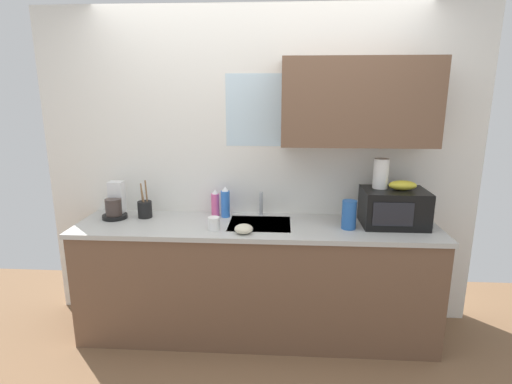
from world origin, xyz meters
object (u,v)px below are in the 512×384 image
at_px(microwave, 394,208).
at_px(cereal_canister, 349,215).
at_px(banana_bunch, 403,185).
at_px(small_bowl, 244,229).
at_px(dish_soap_bottle_pink, 215,204).
at_px(mug_white, 214,223).
at_px(paper_towel_roll, 381,174).
at_px(utensil_crock, 145,209).
at_px(coffee_maker, 115,204).
at_px(dish_soap_bottle_blue, 225,203).

distance_m(microwave, cereal_canister, 0.35).
height_order(banana_bunch, small_bowl, banana_bunch).
height_order(microwave, dish_soap_bottle_pink, microwave).
height_order(mug_white, small_bowl, mug_white).
xyz_separation_m(paper_towel_roll, utensil_crock, (-1.80, 0.02, -0.31)).
bearing_deg(small_bowl, mug_white, 164.74).
relative_size(dish_soap_bottle_pink, cereal_canister, 1.03).
xyz_separation_m(paper_towel_roll, dish_soap_bottle_pink, (-1.25, 0.10, -0.28)).
distance_m(coffee_maker, mug_white, 0.86).
xyz_separation_m(dish_soap_bottle_pink, cereal_canister, (1.01, -0.25, 0.00)).
distance_m(microwave, dish_soap_bottle_blue, 1.27).
bearing_deg(small_bowl, dish_soap_bottle_pink, 123.51).
relative_size(cereal_canister, small_bowl, 1.61).
bearing_deg(paper_towel_roll, cereal_canister, -147.99).
distance_m(dish_soap_bottle_blue, cereal_canister, 0.96).
height_order(coffee_maker, mug_white, coffee_maker).
distance_m(dish_soap_bottle_pink, mug_white, 0.35).
height_order(cereal_canister, mug_white, cereal_canister).
distance_m(cereal_canister, small_bowl, 0.77).
bearing_deg(microwave, mug_white, -171.80).
xyz_separation_m(cereal_canister, utensil_crock, (-1.56, 0.17, -0.03)).
height_order(utensil_crock, small_bowl, utensil_crock).
bearing_deg(small_bowl, cereal_canister, 11.34).
bearing_deg(cereal_canister, utensil_crock, 173.78).
xyz_separation_m(banana_bunch, dish_soap_bottle_blue, (-1.32, 0.13, -0.19)).
height_order(coffee_maker, cereal_canister, coffee_maker).
bearing_deg(cereal_canister, dish_soap_bottle_pink, 166.18).
relative_size(microwave, banana_bunch, 2.30).
relative_size(banana_bunch, paper_towel_roll, 0.91).
distance_m(microwave, coffee_maker, 2.13).
distance_m(banana_bunch, paper_towel_roll, 0.18).
distance_m(paper_towel_roll, coffee_maker, 2.05).
relative_size(paper_towel_roll, coffee_maker, 0.79).
bearing_deg(dish_soap_bottle_blue, banana_bunch, -5.45).
bearing_deg(utensil_crock, banana_bunch, -2.05).
bearing_deg(utensil_crock, small_bowl, -21.52).
bearing_deg(cereal_canister, paper_towel_roll, 32.01).
relative_size(microwave, coffee_maker, 1.64).
distance_m(cereal_canister, mug_white, 0.97).
bearing_deg(cereal_canister, banana_bunch, 14.38).
bearing_deg(dish_soap_bottle_blue, dish_soap_bottle_pink, 164.47).
relative_size(paper_towel_roll, mug_white, 2.32).
bearing_deg(small_bowl, utensil_crock, 158.48).
distance_m(microwave, small_bowl, 1.12).
height_order(paper_towel_roll, utensil_crock, paper_towel_roll).
bearing_deg(coffee_maker, dish_soap_bottle_pink, 6.66).
xyz_separation_m(banana_bunch, cereal_canister, (-0.39, -0.10, -0.20)).
bearing_deg(coffee_maker, dish_soap_bottle_blue, 4.47).
relative_size(dish_soap_bottle_blue, mug_white, 2.58).
xyz_separation_m(dish_soap_bottle_blue, small_bowl, (0.18, -0.38, -0.08)).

